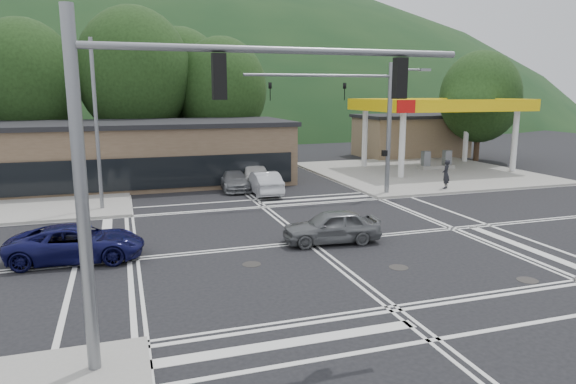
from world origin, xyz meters
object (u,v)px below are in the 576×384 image
object	(u,v)px
car_grey_center	(331,226)
car_queue_b	(251,173)
car_northbound	(233,180)
pedestrian	(446,174)
car_blue_west	(77,243)
car_queue_a	(264,183)

from	to	relation	value
car_grey_center	car_queue_b	distance (m)	14.30
car_northbound	pedestrian	distance (m)	13.76
car_blue_west	car_grey_center	distance (m)	10.08
car_blue_west	car_queue_b	distance (m)	16.89
car_queue_a	pedestrian	distance (m)	11.74
car_grey_center	car_queue_a	distance (m)	11.10
car_grey_center	car_northbound	world-z (taller)	car_grey_center
car_queue_b	car_northbound	size ratio (longest dim) A/B	1.10
car_blue_west	car_queue_b	size ratio (longest dim) A/B	1.01
car_blue_west	car_queue_a	distance (m)	14.46
car_queue_b	car_northbound	xyz separation A→B (m)	(-1.50, -1.18, -0.19)
car_grey_center	car_queue_b	world-z (taller)	car_queue_b
car_blue_west	car_northbound	xyz separation A→B (m)	(8.65, 12.32, -0.04)
car_blue_west	car_grey_center	bearing A→B (deg)	-88.86
car_grey_center	car_queue_a	world-z (taller)	car_queue_a
car_queue_b	pedestrian	bearing A→B (deg)	153.62
car_queue_b	car_northbound	distance (m)	1.92
car_queue_a	car_queue_b	xyz separation A→B (m)	(0.00, 3.21, 0.11)
car_queue_a	car_queue_b	size ratio (longest dim) A/B	0.90
car_queue_a	car_blue_west	bearing A→B (deg)	46.54
car_queue_b	car_blue_west	bearing A→B (deg)	53.62
car_grey_center	car_queue_b	bearing A→B (deg)	-174.69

